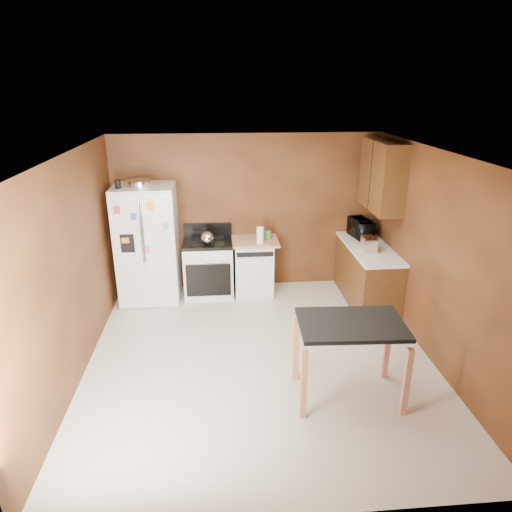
{
  "coord_description": "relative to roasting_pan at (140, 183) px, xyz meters",
  "views": [
    {
      "loc": [
        -0.46,
        -4.84,
        3.21
      ],
      "look_at": [
        0.03,
        0.85,
        1.04
      ],
      "focal_mm": 32.0,
      "sensor_mm": 36.0,
      "label": 1
    }
  ],
  "objects": [
    {
      "name": "right_cabinets",
      "position": [
        3.42,
        -0.36,
        -0.94
      ],
      "size": [
        0.63,
        1.58,
        2.45
      ],
      "color": "brown",
      "rests_on": "ground"
    },
    {
      "name": "dishwasher",
      "position": [
        1.66,
        0.11,
        -1.39
      ],
      "size": [
        0.78,
        0.63,
        0.89
      ],
      "color": "white",
      "rests_on": "ground"
    },
    {
      "name": "wall_back",
      "position": [
        1.58,
        0.41,
        -0.59
      ],
      "size": [
        4.2,
        0.0,
        4.2
      ],
      "primitive_type": "plane",
      "rotation": [
        1.57,
        0.0,
        0.0
      ],
      "color": "brown",
      "rests_on": "ground"
    },
    {
      "name": "ceiling",
      "position": [
        1.58,
        -1.84,
        0.66
      ],
      "size": [
        4.5,
        4.5,
        0.0
      ],
      "primitive_type": "plane",
      "rotation": [
        3.14,
        0.0,
        0.0
      ],
      "color": "white",
      "rests_on": "ground"
    },
    {
      "name": "pen_cup",
      "position": [
        -0.3,
        -0.11,
        0.02
      ],
      "size": [
        0.08,
        0.08,
        0.12
      ],
      "primitive_type": "cylinder",
      "color": "black",
      "rests_on": "refrigerator"
    },
    {
      "name": "roasting_pan",
      "position": [
        0.0,
        0.0,
        0.0
      ],
      "size": [
        0.36,
        0.36,
        0.09
      ],
      "primitive_type": "cylinder",
      "color": "silver",
      "rests_on": "refrigerator"
    },
    {
      "name": "toaster",
      "position": [
        3.31,
        -0.56,
        -0.84
      ],
      "size": [
        0.17,
        0.28,
        0.2
      ],
      "primitive_type": "cube",
      "rotation": [
        0.0,
        0.0,
        -0.0
      ],
      "color": "silver",
      "rests_on": "right_cabinets"
    },
    {
      "name": "wall_front",
      "position": [
        1.58,
        -4.09,
        -0.59
      ],
      "size": [
        4.2,
        0.0,
        4.2
      ],
      "primitive_type": "plane",
      "rotation": [
        -1.57,
        0.0,
        0.0
      ],
      "color": "brown",
      "rests_on": "ground"
    },
    {
      "name": "gas_range",
      "position": [
        0.94,
        0.08,
        -1.38
      ],
      "size": [
        0.76,
        0.68,
        1.1
      ],
      "color": "white",
      "rests_on": "ground"
    },
    {
      "name": "microwave",
      "position": [
        3.38,
        0.09,
        -0.81
      ],
      "size": [
        0.4,
        0.53,
        0.26
      ],
      "primitive_type": "imported",
      "rotation": [
        0.0,
        0.0,
        1.75
      ],
      "color": "black",
      "rests_on": "right_cabinets"
    },
    {
      "name": "wall_left",
      "position": [
        -0.52,
        -1.84,
        -0.59
      ],
      "size": [
        0.0,
        4.5,
        4.5
      ],
      "primitive_type": "plane",
      "rotation": [
        1.57,
        0.0,
        1.57
      ],
      "color": "brown",
      "rests_on": "ground"
    },
    {
      "name": "paper_towel",
      "position": [
        1.75,
        -0.05,
        -0.83
      ],
      "size": [
        0.14,
        0.14,
        0.26
      ],
      "primitive_type": "cylinder",
      "rotation": [
        0.0,
        0.0,
        -0.28
      ],
      "color": "white",
      "rests_on": "dishwasher"
    },
    {
      "name": "floor",
      "position": [
        1.58,
        -1.84,
        -1.84
      ],
      "size": [
        4.5,
        4.5,
        0.0
      ],
      "primitive_type": "plane",
      "color": "beige",
      "rests_on": "ground"
    },
    {
      "name": "island",
      "position": [
        2.45,
        -2.65,
        -1.09
      ],
      "size": [
        1.13,
        0.77,
        0.91
      ],
      "color": "black",
      "rests_on": "ground"
    },
    {
      "name": "refrigerator",
      "position": [
        0.03,
        0.02,
        -0.94
      ],
      "size": [
        0.9,
        0.8,
        1.8
      ],
      "color": "white",
      "rests_on": "ground"
    },
    {
      "name": "kettle",
      "position": [
        0.94,
        -0.08,
        -0.84
      ],
      "size": [
        0.2,
        0.2,
        0.2
      ],
      "primitive_type": "sphere",
      "color": "silver",
      "rests_on": "gas_range"
    },
    {
      "name": "green_canister",
      "position": [
        1.89,
        0.16,
        -0.89
      ],
      "size": [
        0.12,
        0.12,
        0.12
      ],
      "primitive_type": "cylinder",
      "rotation": [
        0.0,
        0.0,
        0.04
      ],
      "color": "#449639",
      "rests_on": "dishwasher"
    },
    {
      "name": "wall_right",
      "position": [
        3.68,
        -1.84,
        -0.59
      ],
      "size": [
        0.0,
        4.5,
        4.5
      ],
      "primitive_type": "plane",
      "rotation": [
        1.57,
        0.0,
        -1.57
      ],
      "color": "brown",
      "rests_on": "ground"
    }
  ]
}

